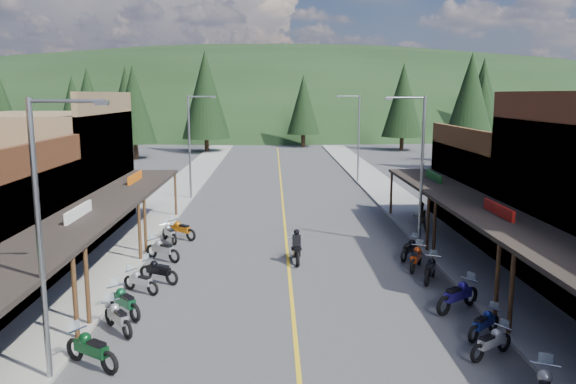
{
  "coord_description": "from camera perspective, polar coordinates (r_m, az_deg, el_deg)",
  "views": [
    {
      "loc": [
        -0.73,
        -21.0,
        8.08
      ],
      "look_at": [
        0.06,
        8.05,
        3.0
      ],
      "focal_mm": 35.0,
      "sensor_mm": 36.0,
      "label": 1
    }
  ],
  "objects": [
    {
      "name": "shop_west_3",
      "position": [
        35.13,
        -23.37,
        1.64
      ],
      "size": [
        10.9,
        10.2,
        8.2
      ],
      "color": "brown",
      "rests_on": "ground"
    },
    {
      "name": "rider_on_bike",
      "position": [
        27.37,
        0.86,
        -5.76
      ],
      "size": [
        0.84,
        2.28,
        1.71
      ],
      "rotation": [
        0.0,
        0.0,
        0.04
      ],
      "color": "black",
      "rests_on": "ground"
    },
    {
      "name": "bike_east_10",
      "position": [
        28.59,
        12.25,
        -5.54
      ],
      "size": [
        1.69,
        2.03,
        1.14
      ],
      "primitive_type": null,
      "rotation": [
        0.0,
        0.0,
        -0.61
      ],
      "color": "black",
      "rests_on": "ground"
    },
    {
      "name": "pedestrian_east_b",
      "position": [
        33.51,
        13.28,
        -2.48
      ],
      "size": [
        0.9,
        0.56,
        1.77
      ],
      "primitive_type": "imported",
      "rotation": [
        0.0,
        0.0,
        3.22
      ],
      "color": "brown",
      "rests_on": "sidewalk_east"
    },
    {
      "name": "bike_west_11",
      "position": [
        31.67,
        -11.96,
        -4.03
      ],
      "size": [
        1.58,
        2.03,
        1.13
      ],
      "primitive_type": null,
      "rotation": [
        0.0,
        0.0,
        0.54
      ],
      "color": "gray",
      "rests_on": "ground"
    },
    {
      "name": "pine_8",
      "position": [
        64.63,
        -20.95,
        7.4
      ],
      "size": [
        4.48,
        4.48,
        10.0
      ],
      "color": "black",
      "rests_on": "ground"
    },
    {
      "name": "pine_3",
      "position": [
        87.14,
        1.57,
        8.86
      ],
      "size": [
        5.04,
        5.04,
        11.0
      ],
      "color": "black",
      "rests_on": "ground"
    },
    {
      "name": "pine_2",
      "position": [
        79.54,
        -8.37,
        9.75
      ],
      "size": [
        6.72,
        6.72,
        14.0
      ],
      "color": "black",
      "rests_on": "ground"
    },
    {
      "name": "bike_east_9",
      "position": [
        27.0,
        12.89,
        -6.4
      ],
      "size": [
        1.56,
        2.23,
        1.22
      ],
      "primitive_type": null,
      "rotation": [
        0.0,
        0.0,
        -0.45
      ],
      "color": "#B2340C",
      "rests_on": "ground"
    },
    {
      "name": "shop_east_3",
      "position": [
        35.82,
        22.31,
        0.26
      ],
      "size": [
        10.9,
        10.2,
        6.2
      ],
      "color": "#4C2D16",
      "rests_on": "ground"
    },
    {
      "name": "bike_east_6",
      "position": [
        20.4,
        19.3,
        -12.38
      ],
      "size": [
        1.82,
        1.69,
        1.07
      ],
      "primitive_type": null,
      "rotation": [
        0.0,
        0.0,
        -0.85
      ],
      "color": "navy",
      "rests_on": "ground"
    },
    {
      "name": "bike_west_10",
      "position": [
        28.28,
        -12.63,
        -5.64
      ],
      "size": [
        2.18,
        1.81,
        1.23
      ],
      "primitive_type": null,
      "rotation": [
        0.0,
        0.0,
        0.97
      ],
      "color": "gray",
      "rests_on": "ground"
    },
    {
      "name": "bike_east_5",
      "position": [
        19.05,
        19.97,
        -14.05
      ],
      "size": [
        1.9,
        1.53,
        1.06
      ],
      "primitive_type": null,
      "rotation": [
        0.0,
        0.0,
        -1.0
      ],
      "color": "#9F9FA4",
      "rests_on": "ground"
    },
    {
      "name": "pine_4",
      "position": [
        83.14,
        11.61,
        9.14
      ],
      "size": [
        5.88,
        5.88,
        12.5
      ],
      "color": "black",
      "rests_on": "ground"
    },
    {
      "name": "streetlight_2",
      "position": [
        30.21,
        13.2,
        2.78
      ],
      "size": [
        2.16,
        0.18,
        8.0
      ],
      "color": "gray",
      "rests_on": "ground"
    },
    {
      "name": "pine_1",
      "position": [
        93.93,
        -16.1,
        9.02
      ],
      "size": [
        5.88,
        5.88,
        12.5
      ],
      "color": "black",
      "rests_on": "ground"
    },
    {
      "name": "streetlight_3",
      "position": [
        51.7,
        7.03,
        5.83
      ],
      "size": [
        2.16,
        0.18,
        8.0
      ],
      "color": "gray",
      "rests_on": "ground"
    },
    {
      "name": "ridge_hill",
      "position": [
        156.21,
        -1.3,
        6.95
      ],
      "size": [
        310.0,
        140.0,
        60.0
      ],
      "primitive_type": "ellipsoid",
      "color": "black",
      "rests_on": "ground"
    },
    {
      "name": "bike_east_7",
      "position": [
        22.38,
        16.89,
        -9.88
      ],
      "size": [
        2.34,
        1.99,
        1.33
      ],
      "primitive_type": null,
      "rotation": [
        0.0,
        0.0,
        -0.95
      ],
      "color": "navy",
      "rests_on": "ground"
    },
    {
      "name": "pine_0",
      "position": [
        91.83,
        -27.15,
        7.84
      ],
      "size": [
        5.04,
        5.04,
        11.0
      ],
      "color": "black",
      "rests_on": "ground"
    },
    {
      "name": "bike_west_8",
      "position": [
        24.1,
        -14.75,
        -8.67
      ],
      "size": [
        1.9,
        1.54,
        1.06
      ],
      "primitive_type": null,
      "rotation": [
        0.0,
        0.0,
        0.99
      ],
      "color": "#949599",
      "rests_on": "ground"
    },
    {
      "name": "pine_7",
      "position": [
        101.92,
        -19.67,
        8.87
      ],
      "size": [
        5.88,
        5.88,
        12.5
      ],
      "color": "black",
      "rests_on": "ground"
    },
    {
      "name": "sidewalk_west",
      "position": [
        42.52,
        -12.34,
        -1.17
      ],
      "size": [
        3.4,
        94.0,
        0.15
      ],
      "primitive_type": "cube",
      "color": "gray",
      "rests_on": "ground"
    },
    {
      "name": "bike_west_12",
      "position": [
        32.19,
        -10.82,
        -3.66
      ],
      "size": [
        2.16,
        1.89,
        1.24
      ],
      "primitive_type": null,
      "rotation": [
        0.0,
        0.0,
        0.92
      ],
      "color": "#CC6B0E",
      "rests_on": "ground"
    },
    {
      "name": "sidewalk_east",
      "position": [
        42.82,
        11.19,
        -1.05
      ],
      "size": [
        3.4,
        94.0,
        0.15
      ],
      "primitive_type": "cube",
      "color": "gray",
      "rests_on": "ground"
    },
    {
      "name": "bike_east_8",
      "position": [
        25.43,
        14.26,
        -7.5
      ],
      "size": [
        1.53,
        2.21,
        1.2
      ],
      "primitive_type": null,
      "rotation": [
        0.0,
        0.0,
        -0.44
      ],
      "color": "black",
      "rests_on": "ground"
    },
    {
      "name": "bike_west_7",
      "position": [
        21.82,
        -16.29,
        -10.51
      ],
      "size": [
        1.97,
        2.08,
        1.23
      ],
      "primitive_type": null,
      "rotation": [
        0.0,
        0.0,
        0.73
      ],
      "color": "#0D4425",
      "rests_on": "ground"
    },
    {
      "name": "pine_5",
      "position": [
        99.27,
        19.19,
        9.32
      ],
      "size": [
        6.72,
        6.72,
        14.0
      ],
      "color": "black",
      "rests_on": "ground"
    },
    {
      "name": "pine_11",
      "position": [
        62.54,
        18.01,
        8.62
      ],
      "size": [
        5.82,
        5.82,
        12.4
      ],
      "color": "black",
      "rests_on": "ground"
    },
    {
      "name": "ground",
      "position": [
        22.51,
        0.4,
        -11.12
      ],
      "size": [
        220.0,
        220.0,
        0.0
      ],
      "primitive_type": "plane",
      "color": "#38383A",
      "rests_on": "ground"
    },
    {
      "name": "bike_west_5",
      "position": [
        18.29,
        -19.37,
        -14.7
      ],
      "size": [
        2.25,
        1.87,
        1.27
      ],
      "primitive_type": null,
      "rotation": [
        0.0,
        0.0,
        0.97
      ],
      "color": "#0B3718",
      "rests_on": "ground"
    },
    {
      "name": "pine_9",
      "position": [
        70.5,
        19.17,
        7.99
      ],
      "size": [
        4.93,
        4.93,
        10.8
      ],
      "color": "black",
      "rests_on": "ground"
    },
    {
      "name": "bike_west_6",
      "position": [
        20.51,
        -16.9,
        -11.97
      ],
      "size": [
        1.8,
        2.02,
        1.17
      ],
      "primitive_type": null,
      "rotation": [
        0.0,
        0.0,
        0.67
      ],
      "color": "gray",
      "rests_on": "ground"
    },
    {
      "name": "pine_10",
      "position": [
        73.08,
        -15.4,
        8.55
      ],
      "size": [
        5.38,
        5.38,
        11.6
      ],
      "color": "black",
      "rests_on": "ground"
    },
    {
      "name": "bike_west_9",
      "position": [
        25.13,
        -13.02,
        -7.7
      ],
      "size": [
        2.11,
        1.6,
        1.17
      ],
      "primitive_type": null,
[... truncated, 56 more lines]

